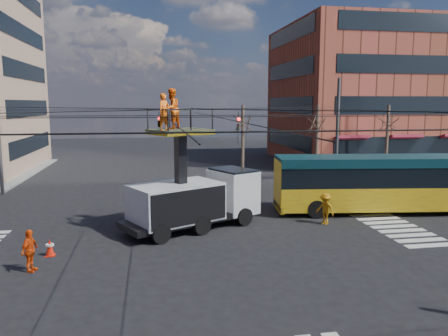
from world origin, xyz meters
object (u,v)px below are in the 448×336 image
(utility_truck, at_px, (195,185))
(worker_ground, at_px, (30,251))
(city_bus, at_px, (391,182))
(flagger, at_px, (325,209))
(traffic_cone, at_px, (50,247))

(utility_truck, distance_m, worker_ground, 8.21)
(city_bus, height_order, worker_ground, city_bus)
(flagger, bearing_deg, city_bus, 77.58)
(utility_truck, relative_size, city_bus, 0.55)
(worker_ground, bearing_deg, utility_truck, -36.08)
(city_bus, bearing_deg, utility_truck, -166.22)
(traffic_cone, bearing_deg, city_bus, 13.98)
(utility_truck, distance_m, city_bus, 11.37)
(city_bus, bearing_deg, traffic_cone, -158.82)
(city_bus, xyz_separation_m, worker_ground, (-17.86, -6.03, -0.92))
(traffic_cone, relative_size, worker_ground, 0.44)
(worker_ground, bearing_deg, flagger, -54.05)
(flagger, bearing_deg, worker_ground, -105.90)
(traffic_cone, bearing_deg, worker_ground, -101.10)
(utility_truck, relative_size, worker_ground, 4.53)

